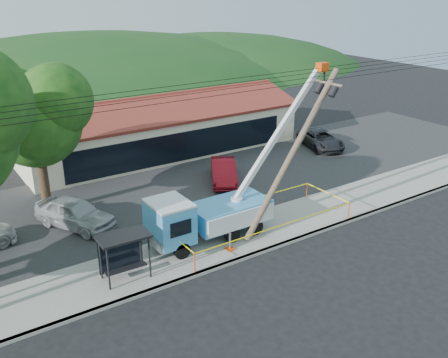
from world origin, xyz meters
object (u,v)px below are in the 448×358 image
Objects in this scene: bus_shelter at (123,245)px; car_dark at (320,148)px; leaning_pole at (296,146)px; car_silver at (77,228)px; car_red at (224,183)px; utility_truck at (208,214)px.

bus_shelter is 23.35m from car_dark.
car_dark is at bearing 40.19° from leaning_pole.
bus_shelter is 6.61m from car_silver.
car_red is (0.49, 7.71, -4.83)m from leaning_pole.
car_silver is (-0.23, 6.37, -1.78)m from bus_shelter.
bus_shelter is 0.46× the size of car_dark.
car_silver is at bearing 134.86° from utility_truck.
utility_truck is 8.49m from car_red.
bus_shelter is at bearing 178.17° from leaning_pole.
utility_truck is at bearing -72.34° from car_silver.
leaning_pole reaches higher than car_dark.
leaning_pole is 10.42m from bus_shelter.
bus_shelter is (-5.16, -0.95, 0.14)m from utility_truck.
car_silver reaches higher than car_red.
car_dark is (21.34, 9.30, -1.78)m from bus_shelter.
utility_truck is at bearing 12.52° from bus_shelter.
car_dark is (11.38, 9.62, -4.83)m from leaning_pole.
car_red is at bearing -154.10° from car_dark.
leaning_pole is 13.11m from car_silver.
car_silver is at bearing 146.72° from leaning_pole.
utility_truck is at bearing -99.24° from car_red.
leaning_pole is at bearing -60.48° from car_silver.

